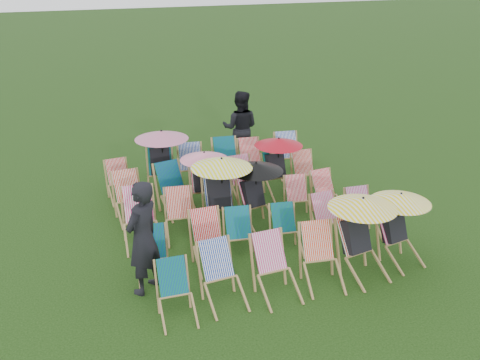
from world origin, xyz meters
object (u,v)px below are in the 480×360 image
object	(u,v)px
deckchair_29	(289,155)
person_rear	(240,128)
person_left	(143,238)
deckchair_0	(176,293)
deckchair_5	(400,227)

from	to	relation	value
deckchair_29	person_rear	xyz separation A→B (m)	(-0.87, 1.14, 0.48)
person_left	deckchair_0	bearing A→B (deg)	68.12
deckchair_0	deckchair_5	size ratio (longest dim) A/B	0.66
person_left	deckchair_29	bearing A→B (deg)	-179.24
deckchair_5	deckchair_29	distance (m)	4.42
deckchair_5	deckchair_29	size ratio (longest dim) A/B	1.25
deckchair_29	person_left	size ratio (longest dim) A/B	0.52
deckchair_0	deckchair_29	size ratio (longest dim) A/B	0.83
deckchair_29	person_left	bearing A→B (deg)	-130.12
deckchair_0	deckchair_29	xyz separation A→B (m)	(4.10, 4.62, 0.08)
deckchair_0	person_left	xyz separation A→B (m)	(-0.28, 0.88, 0.55)
deckchair_29	person_rear	distance (m)	1.51
deckchair_0	person_rear	xyz separation A→B (m)	(3.23, 5.76, 0.55)
deckchair_5	deckchair_29	world-z (taller)	deckchair_5
deckchair_0	person_left	size ratio (longest dim) A/B	0.43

